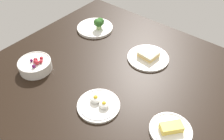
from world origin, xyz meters
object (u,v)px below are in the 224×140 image
object	(u,v)px
bowl_berries	(35,65)
plate_eggs	(99,104)
plate_broccoli	(96,26)
plate_sandwich	(148,57)
plate_cheese	(171,130)

from	to	relation	value
bowl_berries	plate_eggs	size ratio (longest dim) A/B	0.88
bowl_berries	plate_broccoli	bearing A→B (deg)	-88.99
plate_sandwich	plate_eggs	world-z (taller)	plate_eggs
plate_cheese	plate_eggs	distance (cm)	31.99
plate_broccoli	plate_eggs	xyz separation A→B (cm)	(-41.68, 44.91, -1.12)
plate_broccoli	plate_eggs	world-z (taller)	plate_broccoli
plate_cheese	plate_broccoli	bearing A→B (deg)	-26.67
bowl_berries	plate_sandwich	distance (cm)	59.21
plate_broccoli	plate_eggs	size ratio (longest dim) A/B	1.18
plate_sandwich	plate_eggs	bearing A→B (deg)	91.01
plate_cheese	plate_broccoli	xyz separation A→B (cm)	(72.52, -36.43, 1.05)
plate_sandwich	bowl_berries	bearing A→B (deg)	47.32
plate_cheese	plate_eggs	world-z (taller)	plate_eggs
bowl_berries	plate_cheese	xyz separation A→B (cm)	(-71.69, -10.78, -1.86)
plate_eggs	plate_cheese	bearing A→B (deg)	-164.62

